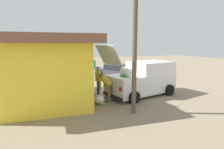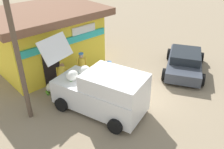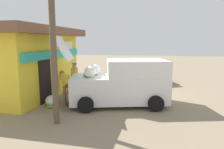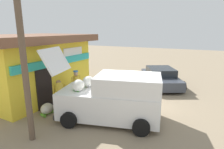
{
  "view_description": "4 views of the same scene",
  "coord_description": "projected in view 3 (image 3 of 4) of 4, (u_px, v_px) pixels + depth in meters",
  "views": [
    {
      "loc": [
        -11.61,
        5.67,
        3.01
      ],
      "look_at": [
        -0.53,
        1.46,
        1.09
      ],
      "focal_mm": 30.2,
      "sensor_mm": 36.0,
      "label": 1
    },
    {
      "loc": [
        -7.79,
        -6.21,
        6.69
      ],
      "look_at": [
        -0.44,
        0.94,
        0.83
      ],
      "focal_mm": 37.84,
      "sensor_mm": 36.0,
      "label": 2
    },
    {
      "loc": [
        -10.68,
        -1.07,
        2.74
      ],
      "look_at": [
        -0.03,
        0.84,
        1.0
      ],
      "focal_mm": 33.04,
      "sensor_mm": 36.0,
      "label": 3
    },
    {
      "loc": [
        -8.52,
        -3.04,
        3.71
      ],
      "look_at": [
        0.76,
        1.39,
        1.22
      ],
      "focal_mm": 29.97,
      "sensor_mm": 36.0,
      "label": 4
    }
  ],
  "objects": [
    {
      "name": "customer_bending",
      "position": [
        66.0,
        84.0,
        8.98
      ],
      "size": [
        0.74,
        0.75,
        1.45
      ],
      "color": "#726047",
      "rests_on": "ground_plane"
    },
    {
      "name": "delivery_van",
      "position": [
        122.0,
        83.0,
        8.94
      ],
      "size": [
        2.95,
        4.92,
        2.96
      ],
      "color": "white",
      "rests_on": "ground_plane"
    },
    {
      "name": "unloaded_banana_pile",
      "position": [
        52.0,
        101.0,
        8.88
      ],
      "size": [
        0.93,
        0.75,
        0.45
      ],
      "color": "silver",
      "rests_on": "ground_plane"
    },
    {
      "name": "vendor_standing",
      "position": [
        75.0,
        77.0,
        10.27
      ],
      "size": [
        0.56,
        0.4,
        1.69
      ],
      "color": "navy",
      "rests_on": "ground_plane"
    },
    {
      "name": "paint_bucket",
      "position": [
        85.0,
        84.0,
        12.53
      ],
      "size": [
        0.32,
        0.32,
        0.37
      ],
      "primitive_type": "cylinder",
      "color": "blue",
      "rests_on": "ground_plane"
    },
    {
      "name": "parked_sedan",
      "position": [
        144.0,
        72.0,
        14.53
      ],
      "size": [
        4.48,
        3.51,
        1.22
      ],
      "color": "#383D47",
      "rests_on": "ground_plane"
    },
    {
      "name": "storefront_bar",
      "position": [
        20.0,
        60.0,
        10.5
      ],
      "size": [
        6.56,
        5.17,
        3.43
      ],
      "color": "yellow",
      "rests_on": "ground_plane"
    },
    {
      "name": "utility_pole",
      "position": [
        53.0,
        46.0,
        6.56
      ],
      "size": [
        0.2,
        0.2,
        5.22
      ],
      "primitive_type": "cylinder",
      "color": "brown",
      "rests_on": "ground_plane"
    },
    {
      "name": "ground_plane",
      "position": [
        128.0,
        93.0,
        11.0
      ],
      "size": [
        60.0,
        60.0,
        0.0
      ],
      "primitive_type": "plane",
      "color": "gray"
    }
  ]
}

